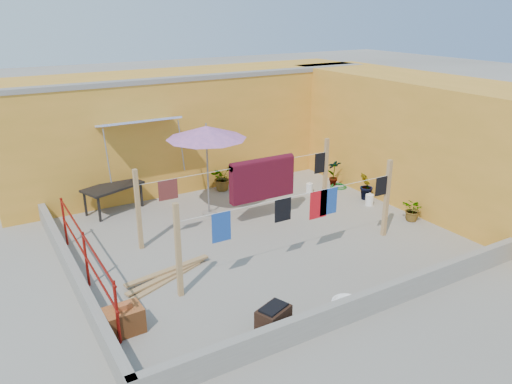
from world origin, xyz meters
TOP-DOWN VIEW (x-y plane):
  - ground at (0.00, 0.00)m, footprint 80.00×80.00m
  - wall_back at (0.50, 4.69)m, footprint 11.00×3.27m
  - wall_right at (5.20, 0.00)m, footprint 2.40×9.00m
  - parapet_front at (0.00, -3.58)m, footprint 8.30×0.16m
  - parapet_left at (-4.08, 0.00)m, footprint 0.16×7.30m
  - red_railing at (-3.85, -0.20)m, footprint 0.05×4.20m
  - clothesline_rig at (0.47, 0.55)m, footprint 5.09×2.35m
  - patio_umbrella at (-0.41, 1.77)m, footprint 2.05×2.05m
  - outdoor_table at (-2.40, 3.20)m, footprint 1.63×1.20m
  - brick_stack at (-3.70, -1.96)m, footprint 0.61×0.45m
  - lumber_pile at (-2.51, -0.71)m, footprint 1.95×0.88m
  - brazier at (-1.65, -3.20)m, footprint 0.64×0.53m
  - white_basin at (-0.13, -3.20)m, footprint 0.54×0.54m
  - water_jug_a at (3.51, 0.16)m, footprint 0.21×0.21m
  - water_jug_b at (2.72, 1.75)m, footprint 0.19×0.19m
  - green_hose at (3.70, 1.65)m, footprint 0.48×0.48m
  - plant_back_a at (0.71, 3.20)m, footprint 0.87×0.83m
  - plant_back_b at (1.47, 3.20)m, footprint 0.51×0.51m
  - plant_right_a at (3.70, 1.88)m, footprint 0.48×0.39m
  - plant_right_b at (3.70, 0.51)m, footprint 0.55×0.55m
  - plant_right_c at (3.70, -1.17)m, footprint 0.52×0.58m

SIDE VIEW (x-z plane):
  - ground at x=0.00m, z-range 0.00..0.00m
  - green_hose at x=3.70m, z-range 0.00..0.07m
  - white_basin at x=-0.13m, z-range 0.00..0.10m
  - lumber_pile at x=-2.51m, z-range 0.00..0.12m
  - water_jug_b at x=2.72m, z-range -0.02..0.29m
  - water_jug_a at x=3.51m, z-range -0.02..0.32m
  - parapet_front at x=0.00m, z-range 0.00..0.44m
  - parapet_left at x=-4.08m, z-range 0.00..0.44m
  - brick_stack at x=-3.70m, z-range -0.04..0.48m
  - brazier at x=-1.65m, z-range -0.01..0.48m
  - plant_right_c at x=3.70m, z-range 0.00..0.58m
  - plant_back_b at x=1.47m, z-range 0.00..0.72m
  - plant_back_a at x=0.71m, z-range 0.00..0.75m
  - plant_right_b at x=3.70m, z-range 0.00..0.78m
  - plant_right_a at x=3.70m, z-range 0.00..0.79m
  - outdoor_table at x=-2.40m, z-range 0.28..0.97m
  - red_railing at x=-3.85m, z-range 0.17..1.27m
  - clothesline_rig at x=0.47m, z-range 0.12..1.92m
  - wall_right at x=5.20m, z-range 0.00..3.20m
  - wall_back at x=0.50m, z-range 0.00..3.21m
  - patio_umbrella at x=-0.41m, z-range 0.93..3.27m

